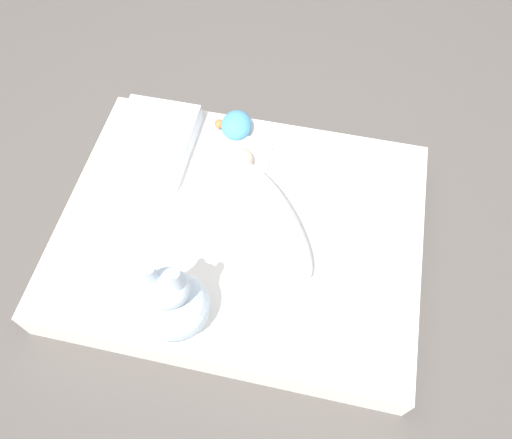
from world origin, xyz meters
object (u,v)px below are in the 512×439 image
pillow (153,142)px  turtle_plush (236,125)px  swaddled_baby (269,213)px  bunny_plush (174,304)px

pillow → turtle_plush: bearing=-152.8°
swaddled_baby → turtle_plush: size_ratio=3.57×
bunny_plush → swaddled_baby: bearing=-117.0°
bunny_plush → turtle_plush: bunny_plush is taller
swaddled_baby → turtle_plush: 0.43m
swaddled_baby → bunny_plush: bearing=116.0°
pillow → turtle_plush: 0.33m
pillow → bunny_plush: (-0.29, 0.64, 0.09)m
swaddled_baby → bunny_plush: bunny_plush is taller
swaddled_baby → turtle_plush: bearing=-8.2°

